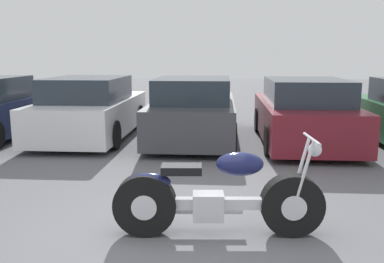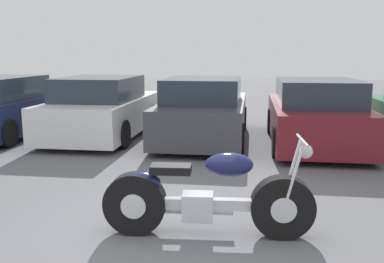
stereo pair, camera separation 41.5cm
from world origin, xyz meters
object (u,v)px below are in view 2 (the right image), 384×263
object	(u,v)px
motorcycle	(206,198)
parked_car_dark_grey	(204,111)
parked_car_navy	(2,109)
parked_car_white	(103,109)
parked_car_maroon	(315,115)

from	to	relation	value
motorcycle	parked_car_dark_grey	xyz separation A→B (m)	(-0.62, 5.33, 0.23)
parked_car_navy	parked_car_white	world-z (taller)	same
motorcycle	parked_car_maroon	distance (m)	5.42
parked_car_dark_grey	parked_car_maroon	xyz separation A→B (m)	(2.48, -0.25, 0.00)
parked_car_navy	parked_car_white	xyz separation A→B (m)	(2.48, 0.25, 0.00)
motorcycle	parked_car_white	size ratio (longest dim) A/B	0.54
parked_car_navy	parked_car_white	bearing A→B (deg)	5.73
parked_car_navy	parked_car_dark_grey	bearing A→B (deg)	1.88
motorcycle	parked_car_navy	world-z (taller)	parked_car_navy
motorcycle	parked_car_navy	bearing A→B (deg)	137.12
parked_car_white	parked_car_maroon	xyz separation A→B (m)	(4.95, -0.34, 0.00)
parked_car_dark_grey	parked_car_maroon	bearing A→B (deg)	-5.75
parked_car_dark_grey	parked_car_white	bearing A→B (deg)	178.01
parked_car_maroon	parked_car_navy	bearing A→B (deg)	179.33
parked_car_navy	parked_car_dark_grey	distance (m)	4.95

